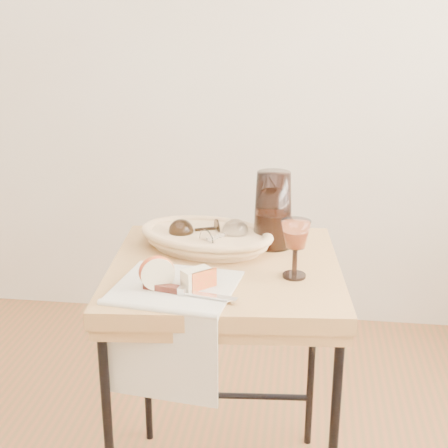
% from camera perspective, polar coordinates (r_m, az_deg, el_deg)
% --- Properties ---
extents(wall_back, '(3.60, 0.00, 2.70)m').
position_cam_1_polar(wall_back, '(2.89, -6.76, 17.19)').
color(wall_back, beige).
rests_on(wall_back, ground).
extents(side_table, '(0.66, 0.66, 0.78)m').
position_cam_1_polar(side_table, '(1.87, 0.08, -14.72)').
color(side_table, brown).
rests_on(side_table, floor).
extents(tea_towel, '(0.32, 0.29, 0.01)m').
position_cam_1_polar(tea_towel, '(1.55, -4.43, -5.69)').
color(tea_towel, white).
rests_on(tea_towel, side_table).
extents(bread_basket, '(0.39, 0.32, 0.05)m').
position_cam_1_polar(bread_basket, '(1.79, -1.61, -1.40)').
color(bread_basket, tan).
rests_on(bread_basket, side_table).
extents(goblet_lying_a, '(0.14, 0.11, 0.07)m').
position_cam_1_polar(goblet_lying_a, '(1.80, -2.51, -0.56)').
color(goblet_lying_a, '#312113').
rests_on(goblet_lying_a, bread_basket).
extents(goblet_lying_b, '(0.14, 0.14, 0.08)m').
position_cam_1_polar(goblet_lying_b, '(1.76, -0.08, -1.01)').
color(goblet_lying_b, white).
rests_on(goblet_lying_b, bread_basket).
extents(pitcher, '(0.21, 0.27, 0.26)m').
position_cam_1_polar(pitcher, '(1.79, 4.47, 1.32)').
color(pitcher, black).
rests_on(pitcher, side_table).
extents(wine_goblet, '(0.09, 0.09, 0.15)m').
position_cam_1_polar(wine_goblet, '(1.59, 6.48, -2.25)').
color(wine_goblet, white).
rests_on(wine_goblet, side_table).
extents(apple_half, '(0.10, 0.08, 0.08)m').
position_cam_1_polar(apple_half, '(1.53, -6.13, -4.29)').
color(apple_half, red).
rests_on(apple_half, tea_towel).
extents(apple_wedge, '(0.08, 0.08, 0.05)m').
position_cam_1_polar(apple_wedge, '(1.53, -2.50, -4.94)').
color(apple_wedge, beige).
rests_on(apple_wedge, tea_towel).
extents(table_knife, '(0.23, 0.07, 0.02)m').
position_cam_1_polar(table_knife, '(1.50, -3.49, -6.04)').
color(table_knife, silver).
rests_on(table_knife, tea_towel).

